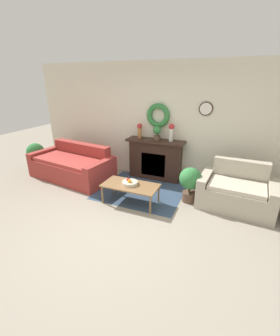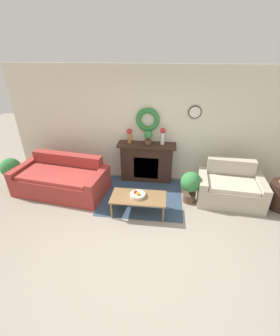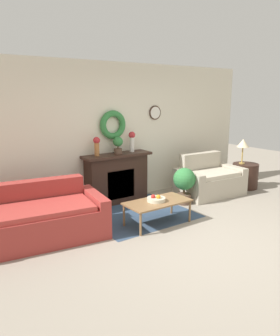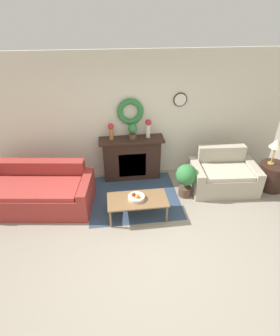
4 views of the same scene
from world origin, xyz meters
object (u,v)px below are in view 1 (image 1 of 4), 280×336
at_px(coffee_table, 130,186).
at_px(couch_left, 73,166).
at_px(vase_on_mantel_left, 140,130).
at_px(fruit_bowl, 130,183).
at_px(vase_on_mantel_right, 171,131).
at_px(potted_plant_on_mantel, 157,132).
at_px(fireplace, 155,159).
at_px(potted_plant_floor_by_couch, 36,154).
at_px(loveseat_right, 236,192).
at_px(potted_plant_floor_by_loveseat, 190,181).

bearing_deg(coffee_table, couch_left, 162.84).
relative_size(coffee_table, vase_on_mantel_left, 3.07).
xyz_separation_m(fruit_bowl, vase_on_mantel_right, (0.42, 1.34, 0.78)).
bearing_deg(vase_on_mantel_right, potted_plant_on_mantel, -176.57).
height_order(fireplace, potted_plant_floor_by_couch, fireplace).
bearing_deg(vase_on_mantel_right, coffee_table, -106.38).
height_order(loveseat_right, vase_on_mantel_right, vase_on_mantel_right).
distance_m(vase_on_mantel_left, potted_plant_on_mantel, 0.45).
bearing_deg(couch_left, fruit_bowl, -9.23).
relative_size(loveseat_right, potted_plant_floor_by_couch, 1.93).
distance_m(potted_plant_on_mantel, potted_plant_floor_by_couch, 3.32).
relative_size(coffee_table, fruit_bowl, 3.56).
relative_size(fireplace, fruit_bowl, 4.53).
height_order(vase_on_mantel_right, potted_plant_on_mantel, vase_on_mantel_right).
relative_size(couch_left, loveseat_right, 1.53).
bearing_deg(vase_on_mantel_left, potted_plant_floor_by_loveseat, -30.39).
bearing_deg(potted_plant_floor_by_loveseat, fruit_bowl, -155.20).
xyz_separation_m(coffee_table, fruit_bowl, (-0.02, 0.02, 0.07)).
height_order(coffee_table, vase_on_mantel_right, vase_on_mantel_right).
relative_size(coffee_table, vase_on_mantel_right, 2.71).
relative_size(coffee_table, potted_plant_floor_by_couch, 1.49).
bearing_deg(vase_on_mantel_left, coffee_table, -74.20).
bearing_deg(potted_plant_floor_by_couch, potted_plant_on_mantel, 12.31).
distance_m(coffee_table, vase_on_mantel_right, 1.65).
bearing_deg(vase_on_mantel_left, vase_on_mantel_right, 0.00).
relative_size(fruit_bowl, potted_plant_floor_by_loveseat, 0.43).
xyz_separation_m(couch_left, vase_on_mantel_left, (1.48, 0.78, 0.88)).
relative_size(loveseat_right, fruit_bowl, 4.62).
bearing_deg(coffee_table, vase_on_mantel_left, 105.80).
distance_m(vase_on_mantel_right, potted_plant_on_mantel, 0.34).
relative_size(couch_left, potted_plant_floor_by_couch, 2.96).
xyz_separation_m(coffee_table, potted_plant_floor_by_couch, (-3.11, 0.64, 0.09)).
distance_m(loveseat_right, potted_plant_on_mantel, 2.14).
bearing_deg(couch_left, fireplace, 29.85).
height_order(vase_on_mantel_left, potted_plant_floor_by_couch, vase_on_mantel_left).
relative_size(couch_left, potted_plant_floor_by_loveseat, 3.02).
distance_m(loveseat_right, potted_plant_floor_by_loveseat, 0.88).
height_order(fireplace, couch_left, fireplace).
bearing_deg(fireplace, couch_left, -157.82).
distance_m(fruit_bowl, vase_on_mantel_left, 1.58).
xyz_separation_m(couch_left, coffee_table, (1.86, -0.57, 0.05)).
bearing_deg(fireplace, vase_on_mantel_right, 0.90).
relative_size(loveseat_right, coffee_table, 1.30).
bearing_deg(potted_plant_on_mantel, vase_on_mantel_right, 3.43).
height_order(fireplace, fruit_bowl, fireplace).
xyz_separation_m(loveseat_right, potted_plant_floor_by_loveseat, (-0.86, -0.16, 0.14)).
relative_size(fireplace, vase_on_mantel_left, 3.90).
xyz_separation_m(couch_left, vase_on_mantel_right, (2.26, 0.78, 0.91)).
bearing_deg(fruit_bowl, vase_on_mantel_left, 105.16).
bearing_deg(fireplace, potted_plant_floor_by_couch, -167.33).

